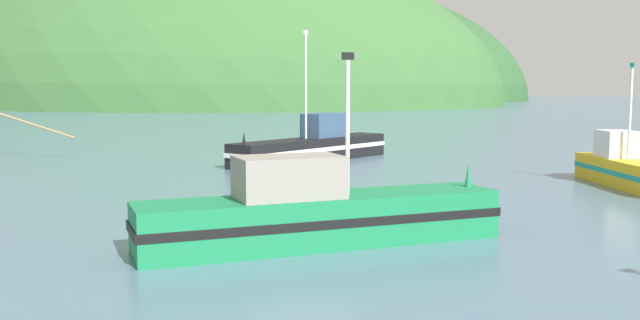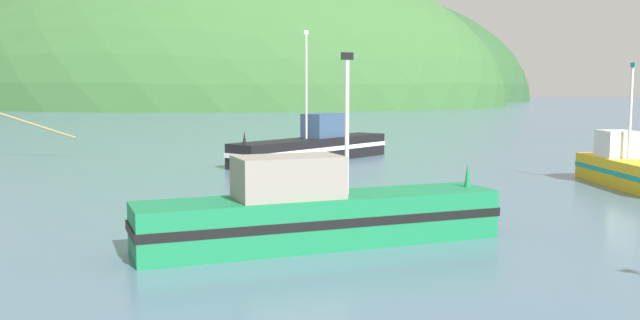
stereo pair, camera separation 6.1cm
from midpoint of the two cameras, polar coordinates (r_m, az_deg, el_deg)
The scene contains 7 objects.
hill_far_left at distance 261.27m, azimuth -21.95°, elevation 4.71°, with size 87.84×70.27×65.10m, color #386633.
hill_mid_right at distance 197.87m, azimuth -13.41°, elevation 4.68°, with size 121.35×97.08×70.21m, color #516B38.
hill_far_center at distance 169.10m, azimuth -8.19°, elevation 4.57°, with size 134.49×107.59×71.82m, color #386633.
hill_mid_left at distance 225.98m, azimuth -1.02°, elevation 5.00°, with size 140.06×112.05×73.89m, color #2D562D.
fishing_boat_black at distance 39.89m, azimuth -0.58°, elevation 1.15°, with size 8.80×10.75×7.44m.
fishing_boat_yellow at distance 32.47m, azimuth 23.98°, elevation -0.68°, with size 2.28×7.30×5.31m.
fishing_boat_green at distance 18.75m, azimuth -0.25°, elevation -4.49°, with size 10.12×5.90×5.22m.
Camera 1 is at (6.56, -0.43, 4.30)m, focal length 38.67 mm.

